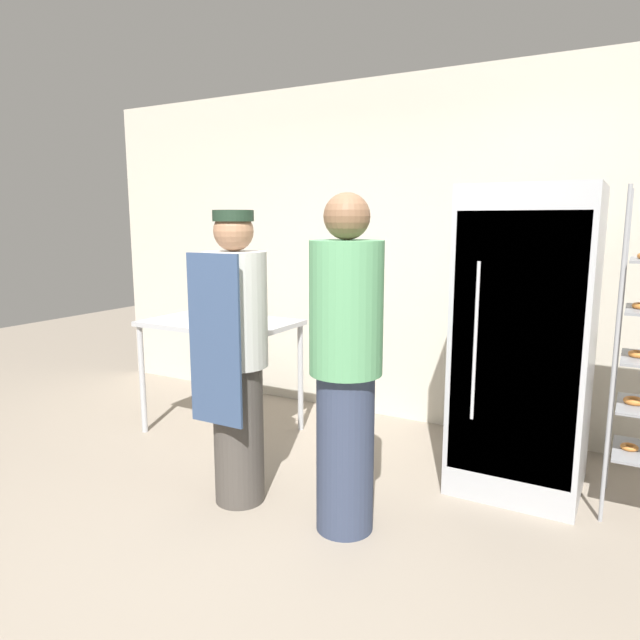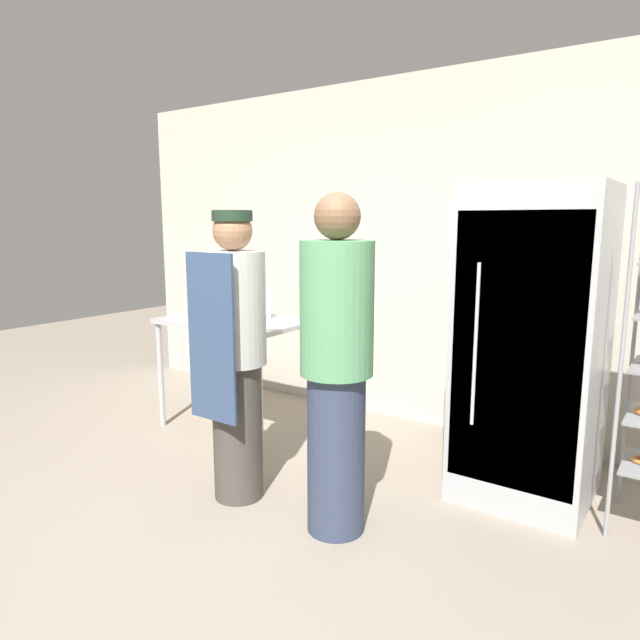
% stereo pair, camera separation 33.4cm
% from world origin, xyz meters
% --- Properties ---
extents(ground_plane, '(14.00, 14.00, 0.00)m').
position_xyz_m(ground_plane, '(0.00, 0.00, 0.00)').
color(ground_plane, gray).
extents(back_wall, '(6.40, 0.12, 2.74)m').
position_xyz_m(back_wall, '(0.00, 2.31, 1.37)').
color(back_wall, beige).
rests_on(back_wall, ground_plane).
extents(refrigerator, '(0.74, 0.75, 1.83)m').
position_xyz_m(refrigerator, '(0.94, 1.45, 0.92)').
color(refrigerator, '#ADAFB5').
rests_on(refrigerator, ground_plane).
extents(prep_counter, '(1.12, 0.72, 0.88)m').
position_xyz_m(prep_counter, '(-1.26, 1.29, 0.78)').
color(prep_counter, '#ADAFB5').
rests_on(prep_counter, ground_plane).
extents(donut_box, '(0.26, 0.21, 0.25)m').
position_xyz_m(donut_box, '(-1.16, 1.36, 0.93)').
color(donut_box, white).
rests_on(donut_box, prep_counter).
extents(blender_pitcher, '(0.12, 0.12, 0.25)m').
position_xyz_m(blender_pitcher, '(-1.54, 1.37, 0.99)').
color(blender_pitcher, '#99999E').
rests_on(blender_pitcher, prep_counter).
extents(person_baker, '(0.36, 0.38, 1.69)m').
position_xyz_m(person_baker, '(-0.46, 0.45, 0.88)').
color(person_baker, '#47423D').
rests_on(person_baker, ground_plane).
extents(person_customer, '(0.37, 0.37, 1.77)m').
position_xyz_m(person_customer, '(0.23, 0.47, 0.90)').
color(person_customer, '#333D56').
rests_on(person_customer, ground_plane).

